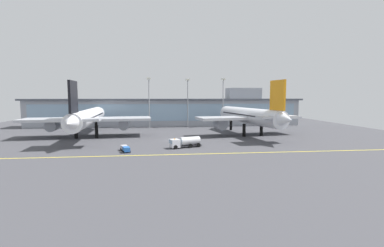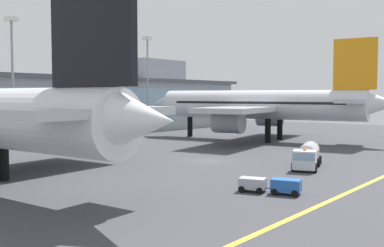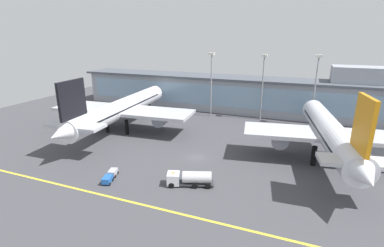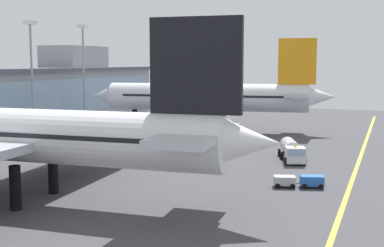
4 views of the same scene
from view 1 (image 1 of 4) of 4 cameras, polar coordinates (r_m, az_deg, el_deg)
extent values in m
plane|color=#424247|center=(90.02, -4.35, -3.48)|extent=(180.00, 180.00, 0.00)
cube|color=yellow|center=(68.40, -3.64, -6.35)|extent=(144.00, 0.50, 0.01)
cube|color=#9399A3|center=(135.32, -5.12, 2.14)|extent=(127.51, 12.00, 12.23)
cube|color=#84A3BC|center=(129.25, -5.05, 2.26)|extent=(122.41, 0.20, 7.83)
cube|color=#4C515B|center=(135.09, -5.14, 4.90)|extent=(130.51, 14.00, 0.80)
cube|color=#9399A3|center=(143.21, 10.40, 5.91)|extent=(16.00, 10.00, 6.00)
cylinder|color=black|center=(101.10, -22.60, -1.64)|extent=(1.10, 1.10, 4.38)
cylinder|color=black|center=(99.95, -18.91, -1.59)|extent=(1.10, 1.10, 4.38)
cylinder|color=black|center=(122.15, -18.98, -0.35)|extent=(1.10, 1.10, 4.38)
cylinder|color=silver|center=(103.80, -20.49, 1.19)|extent=(9.01, 48.29, 5.48)
cone|color=silver|center=(129.11, -18.58, 2.04)|extent=(5.56, 5.30, 5.21)
cone|color=silver|center=(78.42, -23.67, 0.08)|extent=(5.09, 6.36, 4.66)
cube|color=#84A3BC|center=(125.53, -18.81, 2.38)|extent=(4.38, 4.13, 1.64)
cube|color=black|center=(103.78, -20.49, 1.42)|extent=(8.50, 40.63, 0.44)
cube|color=#B7BAC1|center=(103.85, -20.47, 0.82)|extent=(43.86, 14.68, 0.88)
cylinder|color=#999EA8|center=(108.40, -26.58, -0.38)|extent=(4.29, 6.51, 3.84)
cylinder|color=#999EA8|center=(104.41, -13.73, -0.16)|extent=(4.29, 6.51, 3.84)
cube|color=black|center=(82.81, -23.11, 5.02)|extent=(1.29, 8.67, 8.77)
cube|color=#B7BAC1|center=(83.06, -22.95, 0.67)|extent=(14.15, 6.29, 0.70)
cylinder|color=black|center=(99.72, 10.58, -1.36)|extent=(1.10, 1.10, 4.53)
cylinder|color=black|center=(102.93, 13.97, -1.22)|extent=(1.10, 1.10, 4.53)
cylinder|color=black|center=(118.21, 7.95, -0.25)|extent=(1.10, 1.10, 4.53)
cylinder|color=silver|center=(103.74, 11.49, 1.56)|extent=(12.37, 41.59, 5.67)
cone|color=silver|center=(123.92, 6.73, 2.26)|extent=(6.15, 5.92, 5.38)
cone|color=silver|center=(84.37, 18.58, 0.78)|extent=(5.78, 6.94, 4.82)
cube|color=#84A3BC|center=(120.79, 7.35, 2.64)|extent=(4.84, 4.61, 1.70)
cube|color=black|center=(103.71, 11.50, 1.79)|extent=(11.34, 35.09, 0.45)
cube|color=#B7BAC1|center=(103.79, 11.49, 1.17)|extent=(39.02, 15.99, 0.91)
cylinder|color=#999EA8|center=(100.92, 5.72, -0.14)|extent=(4.79, 5.94, 3.97)
cylinder|color=#999EA8|center=(110.52, 16.00, 0.16)|extent=(4.79, 5.94, 3.97)
cube|color=orange|center=(87.82, 17.07, 5.54)|extent=(1.89, 7.43, 9.07)
cube|color=#B7BAC1|center=(88.03, 16.95, 1.29)|extent=(12.71, 6.47, 0.73)
cylinder|color=black|center=(75.06, -3.37, -4.86)|extent=(1.14, 0.65, 1.10)
cylinder|color=black|center=(77.43, -4.11, -4.54)|extent=(1.14, 0.65, 1.10)
cylinder|color=black|center=(76.87, -0.26, -4.60)|extent=(1.14, 0.65, 1.10)
cylinder|color=black|center=(79.19, -1.08, -4.30)|extent=(1.14, 0.65, 1.10)
cylinder|color=black|center=(77.99, 1.41, -4.46)|extent=(1.14, 0.65, 1.10)
cylinder|color=black|center=(80.27, 0.55, -4.17)|extent=(1.14, 0.65, 1.10)
cube|color=#2D2D33|center=(77.97, -0.80, -4.53)|extent=(7.91, 4.73, 0.30)
cube|color=silver|center=(76.20, -3.56, -4.05)|extent=(3.07, 3.23, 2.20)
cube|color=#84A3BC|center=(76.12, -3.56, -3.69)|extent=(3.13, 3.16, 0.88)
cylinder|color=silver|center=(77.98, -0.44, -3.56)|extent=(6.03, 4.03, 2.30)
cube|color=orange|center=(76.01, -3.57, -3.15)|extent=(0.30, 0.40, 0.20)
cylinder|color=black|center=(71.99, -12.54, -5.63)|extent=(0.37, 0.63, 0.60)
cylinder|color=black|center=(71.72, -13.72, -5.70)|extent=(0.37, 0.63, 0.60)
cylinder|color=black|center=(73.74, -12.82, -5.37)|extent=(0.37, 0.63, 0.60)
cylinder|color=black|center=(73.49, -13.97, -5.44)|extent=(0.37, 0.63, 0.60)
cube|color=#235BB2|center=(72.63, -13.27, -5.11)|extent=(2.20, 2.93, 1.10)
cylinder|color=black|center=(75.05, -13.01, -5.19)|extent=(0.35, 0.63, 0.60)
cylinder|color=black|center=(74.79, -14.15, -5.25)|extent=(0.35, 0.63, 0.60)
cylinder|color=black|center=(76.67, -13.25, -4.97)|extent=(0.35, 0.63, 0.60)
cylinder|color=black|center=(76.42, -14.36, -5.03)|extent=(0.35, 0.63, 0.60)
cube|color=#A8A8B2|center=(75.64, -13.70, -4.73)|extent=(2.14, 2.74, 1.00)
cube|color=#2D2D33|center=(74.25, -13.49, -5.20)|extent=(0.27, 0.60, 0.08)
cylinder|color=gray|center=(129.24, 6.35, 4.05)|extent=(0.44, 0.44, 21.61)
cube|color=silver|center=(129.44, 6.40, 9.00)|extent=(1.80, 1.80, 0.70)
cylinder|color=gray|center=(125.06, -8.74, 3.96)|extent=(0.44, 0.44, 21.56)
cube|color=silver|center=(125.26, -8.82, 9.06)|extent=(1.80, 1.80, 0.70)
cylinder|color=gray|center=(127.50, -0.88, 4.00)|extent=(0.44, 0.44, 21.32)
cube|color=silver|center=(127.68, -0.88, 8.95)|extent=(1.80, 1.80, 0.70)
camera|label=2|loc=(68.89, -47.34, -0.49)|focal=42.19mm
camera|label=3|loc=(41.94, 34.88, 24.14)|focal=26.66mm
camera|label=4|loc=(91.46, -53.33, 3.45)|focal=47.54mm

